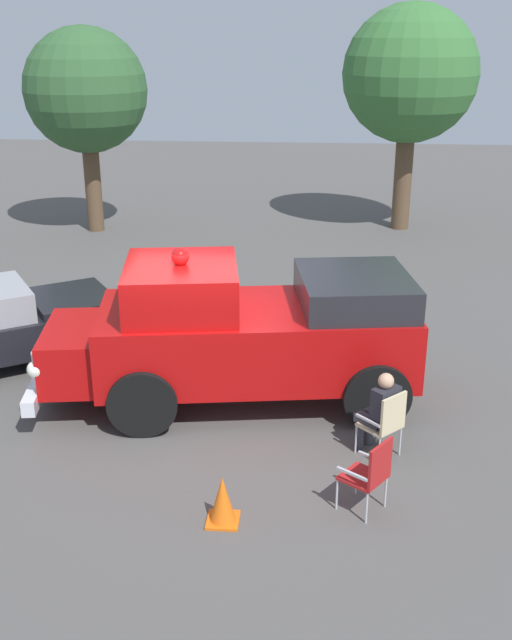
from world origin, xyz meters
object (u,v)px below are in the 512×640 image
(lawn_chair_near_truck, at_px, (386,420))
(traffic_cone, at_px, (223,500))
(oak_tree_left, at_px, (86,92))
(oak_tree_right, at_px, (410,75))
(spectator_seated, at_px, (379,410))
(vintage_fire_truck, at_px, (241,332))
(lawn_chair_by_car, at_px, (371,471))

(lawn_chair_near_truck, relative_size, traffic_cone, 1.61)
(oak_tree_left, height_order, traffic_cone, oak_tree_left)
(traffic_cone, bearing_deg, lawn_chair_near_truck, -141.63)
(oak_tree_left, distance_m, oak_tree_right, 9.19)
(spectator_seated, bearing_deg, lawn_chair_near_truck, 133.87)
(vintage_fire_truck, bearing_deg, oak_tree_right, -107.60)
(oak_tree_right, bearing_deg, lawn_chair_near_truck, 83.51)
(vintage_fire_truck, distance_m, spectator_seated, 2.63)
(vintage_fire_truck, distance_m, traffic_cone, 3.38)
(vintage_fire_truck, xyz_separation_m, traffic_cone, (-0.09, 3.26, -0.89))
(vintage_fire_truck, height_order, oak_tree_left, oak_tree_left)
(lawn_chair_near_truck, distance_m, traffic_cone, 2.68)
(vintage_fire_truck, xyz_separation_m, lawn_chair_near_truck, (-2.18, 1.61, -0.61))
(lawn_chair_near_truck, height_order, traffic_cone, lawn_chair_near_truck)
(lawn_chair_near_truck, relative_size, spectator_seated, 0.79)
(lawn_chair_by_car, bearing_deg, lawn_chair_near_truck, -102.44)
(vintage_fire_truck, height_order, oak_tree_right, oak_tree_right)
(lawn_chair_by_car, bearing_deg, vintage_fire_truck, -57.04)
(lawn_chair_by_car, height_order, spectator_seated, spectator_seated)
(oak_tree_left, xyz_separation_m, oak_tree_right, (-9.13, -0.99, 0.42))
(spectator_seated, bearing_deg, traffic_cone, 41.18)
(oak_tree_left, xyz_separation_m, traffic_cone, (-5.53, 13.88, -3.70))
(vintage_fire_truck, relative_size, lawn_chair_by_car, 6.08)
(lawn_chair_by_car, relative_size, oak_tree_right, 0.16)
(spectator_seated, xyz_separation_m, oak_tree_right, (-1.59, -13.12, 3.73))
(vintage_fire_truck, distance_m, oak_tree_right, 12.60)
(vintage_fire_truck, xyz_separation_m, oak_tree_left, (5.44, -10.62, 2.81))
(vintage_fire_truck, relative_size, lawn_chair_near_truck, 6.08)
(lawn_chair_near_truck, height_order, oak_tree_left, oak_tree_left)
(oak_tree_right, bearing_deg, oak_tree_left, 6.20)
(lawn_chair_by_car, xyz_separation_m, oak_tree_right, (-1.79, -14.52, 3.84))
(oak_tree_left, height_order, oak_tree_right, oak_tree_right)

